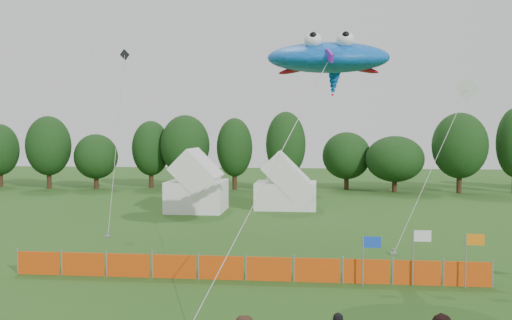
# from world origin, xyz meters

# --- Properties ---
(treeline) EXTENTS (104.57, 8.78, 8.36)m
(treeline) POSITION_xyz_m (1.61, 44.93, 4.18)
(treeline) COLOR #382314
(treeline) RESTS_ON ground
(tent_left) EXTENTS (4.37, 4.37, 3.85)m
(tent_left) POSITION_xyz_m (-7.04, 29.09, 1.94)
(tent_left) COLOR white
(tent_left) RESTS_ON ground
(tent_right) EXTENTS (4.89, 3.92, 3.45)m
(tent_right) POSITION_xyz_m (-0.28, 31.33, 1.74)
(tent_right) COLOR white
(tent_right) RESTS_ON ground
(barrier_fence) EXTENTS (19.90, 0.06, 1.00)m
(barrier_fence) POSITION_xyz_m (-0.83, 9.33, 0.50)
(barrier_fence) COLOR #CD430B
(barrier_fence) RESTS_ON ground
(flag_row) EXTENTS (8.73, 0.41, 2.25)m
(flag_row) POSITION_xyz_m (8.16, 9.03, 1.43)
(flag_row) COLOR gray
(flag_row) RESTS_ON ground
(stingray_kite) EXTENTS (7.54, 16.77, 10.56)m
(stingray_kite) POSITION_xyz_m (2.67, 12.80, 9.53)
(stingray_kite) COLOR blue
(stingray_kite) RESTS_ON ground
(small_kite_white) EXTENTS (5.59, 5.40, 9.34)m
(small_kite_white) POSITION_xyz_m (9.63, 18.87, 6.61)
(small_kite_white) COLOR white
(small_kite_white) RESTS_ON ground
(small_kite_dark) EXTENTS (1.92, 7.63, 11.98)m
(small_kite_dark) POSITION_xyz_m (-10.76, 22.08, 6.43)
(small_kite_dark) COLOR black
(small_kite_dark) RESTS_ON ground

